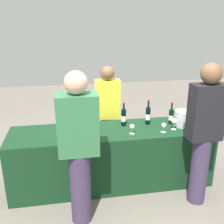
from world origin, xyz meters
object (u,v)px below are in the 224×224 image
Objects in this scene: wine_glass_2 at (164,126)px; server_pouring at (108,113)px; wine_bottle_0 at (91,119)px; wine_bottle_2 at (148,116)px; ice_bucket at (183,119)px; guest_1 at (204,131)px; wine_glass_1 at (132,127)px; wine_glass_3 at (174,122)px; wine_glass_0 at (74,131)px; guest_0 at (79,146)px; wine_bottle_3 at (171,116)px; wine_bottle_1 at (124,117)px.

server_pouring reaches higher than wine_glass_2.
wine_bottle_0 is 0.95× the size of wine_bottle_2.
wine_bottle_0 is at bearing 60.73° from server_pouring.
ice_bucket is 0.55m from guest_1.
wine_glass_1 is at bearing 177.63° from wine_glass_2.
server_pouring is at bearing 139.07° from wine_glass_3.
wine_bottle_0 is at bearing 50.06° from wine_glass_0.
guest_1 reaches higher than guest_0.
server_pouring is (-0.61, 0.73, -0.04)m from wine_glass_2.
guest_0 reaches higher than wine_bottle_3.
wine_glass_3 is (1.07, -0.27, -0.01)m from wine_bottle_0.
wine_bottle_2 is at bearing 145.00° from server_pouring.
guest_1 is at bearing -57.15° from wine_bottle_2.
wine_bottle_2 is at bearing 160.94° from ice_bucket.
guest_0 is 1.44m from guest_1.
wine_glass_2 is at bearing -2.37° from wine_glass_1.
wine_bottle_0 reaches higher than wine_bottle_1.
wine_glass_0 is at bearing 58.80° from server_pouring.
wine_glass_1 is at bearing 111.70° from server_pouring.
wine_bottle_2 is at bearing 44.06° from wine_glass_1.
wine_glass_2 is 0.59× the size of ice_bucket.
wine_glass_1 is 0.85m from guest_0.
wine_glass_2 is 0.07× the size of guest_1.
server_pouring is at bearing 147.99° from ice_bucket.
ice_bucket is (0.16, 0.09, -0.00)m from wine_glass_3.
guest_1 is at bearing 136.08° from server_pouring.
guest_0 is at bearing -150.56° from wine_bottle_3.
wine_glass_2 is 0.08× the size of server_pouring.
guest_1 is (0.13, -0.65, 0.06)m from wine_bottle_3.
wine_bottle_2 is 0.20× the size of guest_1.
wine_glass_1 is 1.03× the size of wine_glass_2.
wine_bottle_3 is at bearing 79.47° from wine_glass_3.
wine_glass_3 is (-0.04, -0.20, 0.00)m from wine_bottle_3.
ice_bucket is at bearing 10.21° from wine_glass_1.
wine_bottle_3 is at bearing 138.10° from ice_bucket.
wine_glass_1 is 0.41m from wine_glass_2.
wine_bottle_3 is 0.18× the size of guest_1.
ice_bucket reaches higher than wine_glass_2.
guest_1 is at bearing -78.71° from wine_bottle_3.
wine_glass_0 is 0.98× the size of wine_glass_1.
wine_bottle_2 is 1.26m from guest_0.
wine_glass_1 is 0.74m from server_pouring.
server_pouring is at bearing 54.53° from wine_bottle_0.
wine_bottle_1 reaches higher than wine_bottle_3.
guest_0 is at bearing -144.37° from wine_glass_1.
server_pouring reaches higher than wine_glass_1.
guest_0 is (0.04, -0.52, 0.05)m from wine_glass_0.
guest_1 reaches higher than wine_bottle_1.
server_pouring is at bearing 105.50° from wine_glass_1.
ice_bucket is at bearing 91.21° from guest_1.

